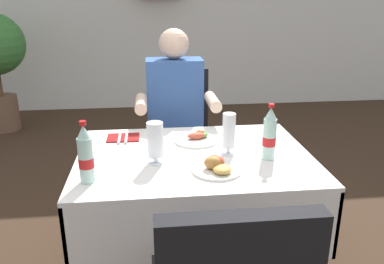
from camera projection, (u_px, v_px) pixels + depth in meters
main_dining_table at (194, 186)px, 1.96m from camera, size 1.12×0.83×0.73m
chair_far_diner_seat at (181, 133)px, 2.72m from camera, size 0.44×0.50×0.97m
seated_diner_far at (175, 116)px, 2.56m from camera, size 0.50×0.46×1.26m
plate_near_camera at (216, 166)px, 1.71m from camera, size 0.22×0.22×0.07m
plate_far_diner at (197, 138)px, 2.08m from camera, size 0.23×0.23×0.05m
beer_glass_left at (229, 133)px, 1.87m from camera, size 0.07×0.07×0.20m
beer_glass_middle at (155, 142)px, 1.77m from camera, size 0.08×0.08×0.20m
cola_bottle_primary at (86, 156)px, 1.59m from camera, size 0.06×0.06×0.26m
cola_bottle_secondary at (269, 135)px, 1.82m from camera, size 0.06×0.06×0.27m
napkin_cutlery_set at (123, 137)px, 2.11m from camera, size 0.17×0.19×0.01m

